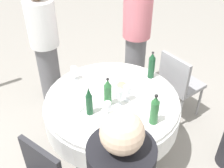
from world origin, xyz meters
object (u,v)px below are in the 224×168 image
wine_glass_front (74,71)px  bottle_green_north (155,110)px  bottle_dark_green_left (89,102)px  wine_glass_east (127,90)px  wine_glass_north (108,106)px  plate_outer (122,86)px  chair_front (178,82)px  bottle_green_mid (108,93)px  person_mid (45,46)px  plate_near (72,105)px  bottle_dark_green_far (152,66)px  dining_table (112,110)px  person_left (136,35)px  wine_glass_rear (119,94)px

wine_glass_front → bottle_green_north: bearing=-135.4°
bottle_dark_green_left → wine_glass_east: 0.37m
wine_glass_north → plate_outer: size_ratio=0.59×
wine_glass_east → chair_front: (0.53, -0.67, -0.33)m
bottle_green_mid → wine_glass_front: bottle_green_mid is taller
person_mid → plate_near: bearing=-108.4°
wine_glass_front → bottle_dark_green_far: bearing=-91.9°
dining_table → plate_outer: size_ratio=5.24×
plate_near → chair_front: bearing=-64.3°
bottle_dark_green_left → wine_glass_front: 0.54m
wine_glass_front → chair_front: bearing=-82.2°
wine_glass_north → dining_table: bearing=-14.1°
wine_glass_east → plate_outer: wine_glass_east is taller
wine_glass_east → plate_outer: bearing=6.1°
bottle_dark_green_far → person_left: 0.73m
wine_glass_north → plate_near: bearing=64.0°
dining_table → wine_glass_north: 0.34m
dining_table → bottle_dark_green_far: 0.60m
bottle_green_north → person_mid: 1.64m
wine_glass_front → person_mid: size_ratio=0.09×
chair_front → person_left: bearing=-174.4°
wine_glass_east → bottle_green_north: bearing=-149.0°
bottle_green_mid → plate_near: bottle_green_mid is taller
dining_table → bottle_dark_green_left: 0.40m
bottle_dark_green_left → wine_glass_north: 0.16m
bottle_green_mid → bottle_dark_green_far: size_ratio=0.98×
dining_table → bottle_green_north: bearing=-137.4°
dining_table → person_mid: (0.94, 0.70, 0.22)m
wine_glass_east → wine_glass_front: size_ratio=1.09×
plate_near → wine_glass_east: bearing=-85.8°
bottle_dark_green_far → person_left: size_ratio=0.18×
dining_table → bottle_dark_green_left: bottle_dark_green_left is taller
wine_glass_north → plate_near: 0.36m
bottle_dark_green_left → plate_outer: bottle_dark_green_left is taller
wine_glass_north → person_left: 1.34m
plate_near → wine_glass_front: bearing=-2.4°
dining_table → chair_front: bearing=-58.6°
bottle_dark_green_left → person_left: person_left is taller
wine_glass_rear → chair_front: bearing=-52.0°
bottle_dark_green_far → plate_near: 0.89m
bottle_dark_green_left → plate_near: bearing=55.0°
person_mid → person_left: size_ratio=0.96×
bottle_green_mid → plate_outer: (0.25, -0.15, -0.12)m
dining_table → bottle_dark_green_left: (-0.18, 0.21, 0.28)m
dining_table → plate_near: 0.41m
bottle_dark_green_left → plate_outer: 0.49m
person_left → person_mid: bearing=-154.3°
wine_glass_east → bottle_dark_green_far: bearing=-40.5°
wine_glass_north → wine_glass_front: (0.56, 0.29, 0.00)m
wine_glass_east → wine_glass_rear: size_ratio=0.94×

